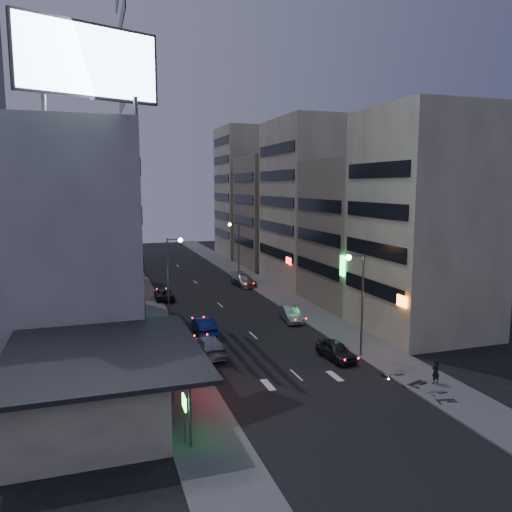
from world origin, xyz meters
name	(u,v)px	position (x,y,z in m)	size (l,w,h in m)	color
ground	(321,398)	(0.00, 0.00, 0.00)	(180.00, 180.00, 0.00)	black
sidewalk_left	(144,302)	(-8.00, 30.00, 0.06)	(4.00, 120.00, 0.12)	#4C4C4F
sidewalk_right	(275,293)	(8.00, 30.00, 0.06)	(4.00, 120.00, 0.12)	#4C4C4F
food_court	(88,383)	(-13.90, 2.00, 1.98)	(11.00, 13.00, 3.88)	beige
white_building	(48,235)	(-17.00, 20.00, 9.00)	(14.00, 24.00, 18.00)	beige
shophouse_near	(424,223)	(15.00, 10.50, 10.00)	(10.00, 11.00, 20.00)	beige
shophouse_mid	(362,233)	(15.50, 22.00, 8.00)	(11.00, 12.00, 16.00)	gray
shophouse_far	(311,203)	(15.00, 35.00, 11.00)	(10.00, 14.00, 22.00)	beige
far_left_a	(74,210)	(-15.50, 45.00, 10.00)	(11.00, 10.00, 20.00)	beige
far_left_b	(74,222)	(-16.00, 58.00, 7.50)	(12.00, 10.00, 15.00)	gray
far_right_a	(275,212)	(15.50, 50.00, 9.00)	(11.00, 12.00, 18.00)	gray
far_right_b	(252,192)	(16.00, 64.00, 12.00)	(12.00, 12.00, 24.00)	beige
billboard	(89,61)	(-12.99, 9.97, 21.66)	(9.52, 3.75, 6.20)	#595B60
street_lamp_right_near	(358,290)	(5.90, 6.00, 5.36)	(1.60, 0.44, 8.02)	#595B60
street_lamp_left	(172,266)	(-5.90, 22.00, 5.36)	(1.60, 0.44, 8.02)	#595B60
street_lamp_right_far	(236,242)	(5.90, 40.00, 5.36)	(1.60, 0.44, 8.02)	#595B60
parked_car_right_near	(336,350)	(4.17, 6.11, 0.71)	(1.67, 4.16, 1.42)	#28272C
parked_car_right_mid	(291,314)	(5.01, 17.33, 0.71)	(1.50, 4.29, 1.41)	#ADAFB5
parked_car_left	(164,294)	(-5.60, 30.71, 0.64)	(2.13, 4.61, 1.28)	#242529
parked_car_right_far	(243,280)	(5.60, 35.49, 0.79)	(2.20, 5.41, 1.57)	#93969B
road_car_blue	(204,326)	(-4.07, 15.72, 0.78)	(1.64, 4.71, 1.55)	navy
road_car_silver	(208,346)	(-5.00, 10.13, 0.76)	(2.14, 5.27, 1.53)	#9DA1A5
person	(436,371)	(8.17, -0.55, 0.97)	(0.62, 0.41, 1.71)	black
scooter_black_a	(454,391)	(7.69, -2.99, 0.67)	(1.79, 0.60, 1.09)	black
scooter_silver_a	(443,382)	(7.92, -1.63, 0.67)	(1.79, 0.60, 1.09)	#A9ADB1
scooter_blue	(422,374)	(7.56, 0.02, 0.64)	(1.70, 0.57, 1.04)	navy
scooter_black_b	(420,371)	(7.54, 0.28, 0.75)	(2.05, 0.68, 1.25)	black
scooter_silver_b	(401,364)	(7.12, 1.89, 0.71)	(1.92, 0.64, 1.18)	gray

